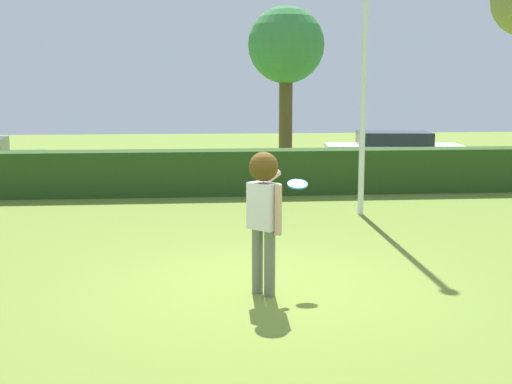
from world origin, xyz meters
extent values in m
plane|color=olive|center=(0.00, 0.00, 0.00)|extent=(60.00, 60.00, 0.00)
cylinder|color=#687159|center=(-0.14, -0.25, 0.42)|extent=(0.14, 0.14, 0.84)
cylinder|color=#687159|center=(0.00, -0.39, 0.42)|extent=(0.14, 0.14, 0.84)
cube|color=silver|center=(-0.07, -0.32, 1.13)|extent=(0.42, 0.43, 0.58)
cylinder|color=tan|center=(-0.03, 0.04, 1.37)|extent=(0.51, 0.49, 0.30)
cylinder|color=tan|center=(0.09, -0.49, 1.11)|extent=(0.09, 0.09, 0.62)
sphere|color=tan|center=(-0.07, -0.32, 1.59)|extent=(0.22, 0.22, 0.22)
sphere|color=#4D3611|center=(-0.07, -0.32, 1.62)|extent=(0.36, 0.36, 0.36)
cylinder|color=#268CE5|center=(0.44, 0.21, 1.32)|extent=(0.27, 0.26, 0.10)
cylinder|color=silver|center=(2.49, 4.82, 3.33)|extent=(0.12, 0.12, 6.65)
cube|color=#29481A|center=(0.00, 7.73, 0.54)|extent=(21.96, 0.90, 1.09)
cylinder|color=black|center=(-5.78, 10.99, 0.30)|extent=(0.61, 0.17, 0.60)
cylinder|color=black|center=(-5.59, 9.30, 0.30)|extent=(0.61, 0.17, 0.60)
cube|color=white|center=(5.28, 11.68, 0.57)|extent=(4.39, 2.26, 0.55)
cube|color=#2D333D|center=(5.28, 11.68, 1.05)|extent=(2.39, 1.85, 0.40)
cylinder|color=black|center=(6.85, 12.32, 0.30)|extent=(0.61, 0.18, 0.60)
cylinder|color=black|center=(6.62, 10.64, 0.30)|extent=(0.61, 0.18, 0.60)
cylinder|color=black|center=(3.94, 12.72, 0.30)|extent=(0.61, 0.18, 0.60)
cylinder|color=black|center=(3.70, 11.04, 0.30)|extent=(0.61, 0.18, 0.60)
cylinder|color=brown|center=(2.00, 12.62, 1.61)|extent=(0.43, 0.43, 3.22)
sphere|color=#3C8641|center=(2.00, 12.62, 3.94)|extent=(2.41, 2.41, 2.41)
camera|label=1|loc=(-0.90, -8.23, 2.56)|focal=45.92mm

